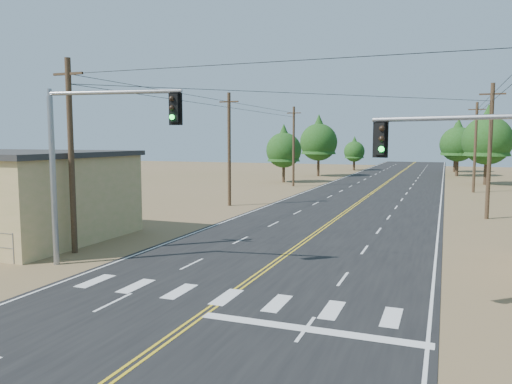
% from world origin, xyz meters
% --- Properties ---
extents(road, '(15.00, 200.00, 0.02)m').
position_xyz_m(road, '(0.00, 30.00, 0.01)').
color(road, black).
rests_on(road, ground).
extents(utility_pole_left_near, '(1.80, 0.30, 10.00)m').
position_xyz_m(utility_pole_left_near, '(-10.50, 12.00, 5.12)').
color(utility_pole_left_near, '#4C3826').
rests_on(utility_pole_left_near, ground).
extents(utility_pole_left_mid, '(1.80, 0.30, 10.00)m').
position_xyz_m(utility_pole_left_mid, '(-10.50, 32.00, 5.12)').
color(utility_pole_left_mid, '#4C3826').
rests_on(utility_pole_left_mid, ground).
extents(utility_pole_left_far, '(1.80, 0.30, 10.00)m').
position_xyz_m(utility_pole_left_far, '(-10.50, 52.00, 5.12)').
color(utility_pole_left_far, '#4C3826').
rests_on(utility_pole_left_far, ground).
extents(utility_pole_right_mid, '(1.80, 0.30, 10.00)m').
position_xyz_m(utility_pole_right_mid, '(10.50, 32.00, 5.12)').
color(utility_pole_right_mid, '#4C3826').
rests_on(utility_pole_right_mid, ground).
extents(utility_pole_right_far, '(1.80, 0.30, 10.00)m').
position_xyz_m(utility_pole_right_far, '(10.50, 52.00, 5.12)').
color(utility_pole_right_far, '#4C3826').
rests_on(utility_pole_right_far, ground).
extents(signal_mast_left, '(6.47, 1.28, 8.21)m').
position_xyz_m(signal_mast_left, '(-7.77, 9.99, 5.53)').
color(signal_mast_left, gray).
rests_on(signal_mast_left, ground).
extents(tree_left_near, '(4.84, 4.84, 8.07)m').
position_xyz_m(tree_left_near, '(-13.46, 57.22, 4.94)').
color(tree_left_near, '#3F2D1E').
rests_on(tree_left_near, ground).
extents(tree_left_mid, '(5.97, 5.97, 9.95)m').
position_xyz_m(tree_left_mid, '(-11.74, 70.29, 6.09)').
color(tree_left_mid, '#3F2D1E').
rests_on(tree_left_mid, ground).
extents(tree_left_far, '(3.94, 3.94, 6.57)m').
position_xyz_m(tree_left_far, '(-9.00, 87.85, 4.02)').
color(tree_left_far, '#3F2D1E').
rests_on(tree_left_far, ground).
extents(tree_right_near, '(6.29, 6.29, 10.49)m').
position_xyz_m(tree_right_near, '(12.44, 62.99, 6.42)').
color(tree_right_near, '#3F2D1E').
rests_on(tree_right_near, ground).
extents(tree_right_mid, '(5.61, 5.61, 9.35)m').
position_xyz_m(tree_right_mid, '(9.23, 78.42, 5.72)').
color(tree_right_mid, '#3F2D1E').
rests_on(tree_right_mid, ground).
extents(tree_right_far, '(5.46, 5.46, 9.10)m').
position_xyz_m(tree_right_far, '(9.00, 89.36, 5.57)').
color(tree_right_far, '#3F2D1E').
rests_on(tree_right_far, ground).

